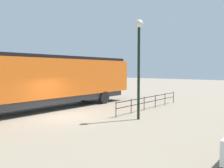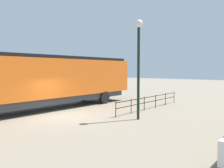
{
  "view_description": "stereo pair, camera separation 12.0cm",
  "coord_description": "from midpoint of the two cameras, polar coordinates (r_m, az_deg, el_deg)",
  "views": [
    {
      "loc": [
        11.89,
        -10.02,
        3.04
      ],
      "look_at": [
        1.55,
        2.95,
        2.01
      ],
      "focal_mm": 38.7,
      "sensor_mm": 36.0,
      "label": 1
    },
    {
      "loc": [
        11.99,
        -9.94,
        3.04
      ],
      "look_at": [
        1.55,
        2.95,
        2.01
      ],
      "focal_mm": 38.7,
      "sensor_mm": 36.0,
      "label": 2
    }
  ],
  "objects": [
    {
      "name": "lamp_post",
      "position": [
        14.58,
        6.11,
        7.56
      ],
      "size": [
        0.48,
        0.48,
        5.97
      ],
      "color": "black",
      "rests_on": "ground_plane"
    },
    {
      "name": "platform_fence",
      "position": [
        18.68,
        8.77,
        -3.84
      ],
      "size": [
        0.05,
        8.57,
        1.0
      ],
      "color": "black",
      "rests_on": "ground_plane"
    },
    {
      "name": "locomotive",
      "position": [
        18.57,
        -15.93,
        1.05
      ],
      "size": [
        3.0,
        18.25,
        4.04
      ],
      "color": "orange",
      "rests_on": "ground_plane"
    },
    {
      "name": "ground_plane",
      "position": [
        15.86,
        -11.41,
        -7.58
      ],
      "size": [
        120.0,
        120.0,
        0.0
      ],
      "primitive_type": "plane",
      "color": "gray"
    }
  ]
}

